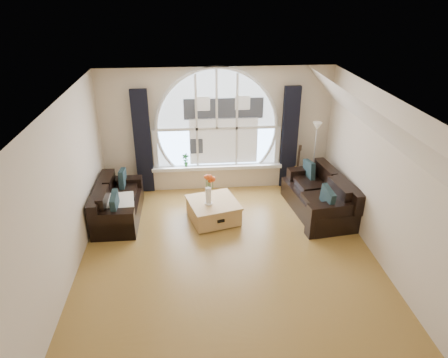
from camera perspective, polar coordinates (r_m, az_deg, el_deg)
ground at (r=7.08m, az=0.64°, el=-10.88°), size 5.00×5.50×0.01m
ceiling at (r=5.87m, az=0.77°, el=10.72°), size 5.00×5.50×0.01m
wall_back at (r=8.89m, az=-1.04°, el=6.94°), size 5.00×0.01×2.70m
wall_front at (r=4.13m, az=4.64°, el=-18.64°), size 5.00×0.01×2.70m
wall_left at (r=6.63m, az=-21.37°, el=-1.87°), size 0.01×5.50×2.70m
wall_right at (r=7.04m, az=21.39°, el=-0.22°), size 0.01×5.50×2.70m
attic_slope at (r=6.56m, az=20.42°, el=7.54°), size 0.92×5.50×0.72m
arched_window at (r=8.78m, az=-1.04°, el=8.58°), size 2.60×0.06×2.15m
window_sill at (r=9.11m, az=-0.95°, el=1.74°), size 2.90×0.22×0.08m
window_frame at (r=8.75m, az=-1.03°, el=8.52°), size 2.76×0.08×2.15m
neighbor_house at (r=8.81m, az=-0.04°, el=7.80°), size 1.70×0.02×1.50m
curtain_left at (r=8.89m, az=-11.36°, el=5.05°), size 0.35×0.12×2.30m
curtain_right at (r=9.09m, az=9.19°, el=5.70°), size 0.35×0.12×2.30m
sofa_left at (r=8.20m, az=-14.73°, el=-2.95°), size 0.82×1.63×0.72m
sofa_right at (r=8.37m, az=13.18°, el=-2.15°), size 1.15×1.94×0.82m
coffee_chest at (r=7.97m, az=-1.51°, el=-4.34°), size 1.11×1.11×0.45m
throw_blanket at (r=7.92m, az=-14.56°, el=-3.17°), size 0.62×0.62×0.10m
vase_flowers at (r=7.62m, az=-2.23°, el=-0.98°), size 0.24×0.24×0.70m
floor_lamp at (r=9.06m, az=12.53°, el=2.94°), size 0.24×0.24×1.60m
guitar at (r=9.28m, az=10.27°, el=1.90°), size 0.43×0.37×1.06m
potted_plant at (r=9.02m, az=-5.42°, el=2.67°), size 0.18×0.15×0.30m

